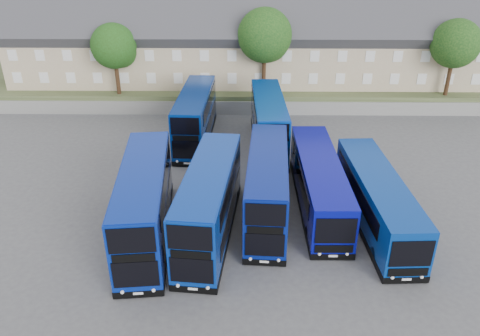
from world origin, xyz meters
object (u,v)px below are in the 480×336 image
tree_west (115,48)px  coach_east_a (319,184)px  dd_front_mid (210,203)px  tree_mid (266,37)px  tree_east (456,45)px  dd_front_left (145,204)px

tree_west → coach_east_a: bearing=-46.3°
dd_front_mid → coach_east_a: 8.53m
tree_mid → coach_east_a: bearing=-81.1°
dd_front_mid → tree_east: (24.45, 23.79, 5.04)m
tree_east → tree_west: bearing=-180.0°
dd_front_left → tree_west: tree_west is taller
tree_west → tree_east: size_ratio=0.94×
dd_front_left → dd_front_mid: bearing=-2.3°
dd_front_left → tree_west: bearing=101.3°
tree_west → dd_front_left: bearing=-72.9°
dd_front_mid → tree_mid: (4.45, 24.29, 5.72)m
coach_east_a → tree_east: 26.77m
tree_west → tree_east: tree_east is taller
coach_east_a → tree_mid: 21.77m
dd_front_left → dd_front_mid: (4.18, 0.25, -0.06)m
tree_mid → tree_west: bearing=-178.2°
dd_front_left → tree_mid: size_ratio=1.37×
dd_front_left → tree_mid: tree_mid is taller
dd_front_left → dd_front_mid: 4.18m
dd_front_mid → coach_east_a: size_ratio=0.92×
dd_front_mid → tree_west: (-11.55, 23.79, 4.70)m
tree_mid → tree_east: 20.02m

